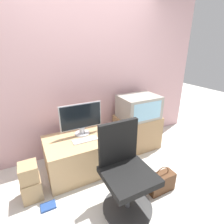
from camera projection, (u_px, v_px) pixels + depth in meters
ground_plane at (127, 199)px, 2.11m from camera, size 12.00×12.00×0.00m
wall_back at (85, 75)px, 2.74m from camera, size 4.40×0.05×2.60m
desk at (80, 155)px, 2.52m from camera, size 0.92×0.68×0.51m
side_stand at (137, 131)px, 3.12m from camera, size 0.71×0.54×0.58m
main_monitor at (81, 119)px, 2.48m from camera, size 0.61×0.21×0.47m
keyboard at (85, 140)px, 2.39m from camera, size 0.34×0.12×0.01m
mouse at (101, 136)px, 2.47m from camera, size 0.06×0.04×0.03m
crt_tv at (139, 107)px, 2.92m from camera, size 0.64×0.49×0.38m
office_chair at (125, 174)px, 1.89m from camera, size 0.56×0.56×0.99m
cardboard_box_lower at (32, 188)px, 2.10m from camera, size 0.22×0.25×0.26m
cardboard_box_upper at (29, 172)px, 2.01m from camera, size 0.20×0.23×0.21m
handbag at (161, 182)px, 2.20m from camera, size 0.35×0.15×0.36m
book at (48, 206)px, 2.00m from camera, size 0.17×0.12×0.02m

